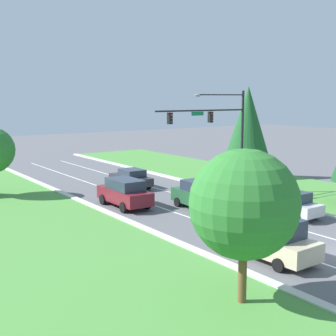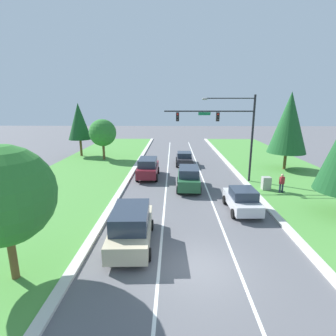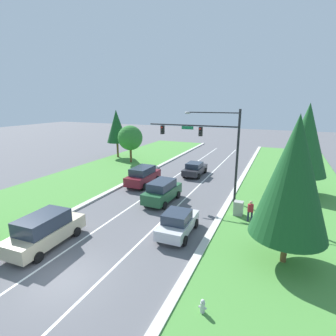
{
  "view_description": "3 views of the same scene",
  "coord_description": "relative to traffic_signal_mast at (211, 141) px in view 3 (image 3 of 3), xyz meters",
  "views": [
    {
      "loc": [
        -19.49,
        -12.83,
        7.6
      ],
      "look_at": [
        -1.06,
        13.65,
        2.7
      ],
      "focal_mm": 50.0,
      "sensor_mm": 36.0,
      "label": 1
    },
    {
      "loc": [
        -1.18,
        -10.52,
        7.26
      ],
      "look_at": [
        -1.61,
        10.91,
        2.03
      ],
      "focal_mm": 28.0,
      "sensor_mm": 36.0,
      "label": 2
    },
    {
      "loc": [
        9.43,
        -8.29,
        8.7
      ],
      "look_at": [
        -0.23,
        13.79,
        2.54
      ],
      "focal_mm": 28.0,
      "sensor_mm": 36.0,
      "label": 3
    }
  ],
  "objects": [
    {
      "name": "curb_strip_right",
      "position": [
        1.86,
        -13.81,
        -5.33
      ],
      "size": [
        0.5,
        90.0,
        0.15
      ],
      "color": "beige",
      "rests_on": "ground_plane"
    },
    {
      "name": "conifer_near_right_tree",
      "position": [
        7.67,
        4.84,
        -0.12
      ],
      "size": [
        4.14,
        4.14,
        8.6
      ],
      "color": "brown",
      "rests_on": "ground_plane"
    },
    {
      "name": "charcoal_sedan",
      "position": [
        -3.61,
        7.11,
        -4.59
      ],
      "size": [
        2.05,
        4.53,
        1.61
      ],
      "rotation": [
        0.0,
        0.0,
        -0.01
      ],
      "color": "#28282D",
      "rests_on": "ground_plane"
    },
    {
      "name": "conifer_mid_left_tree",
      "position": [
        -18.06,
        12.17,
        -0.48
      ],
      "size": [
        3.12,
        3.12,
        7.44
      ],
      "color": "brown",
      "rests_on": "ground_plane"
    },
    {
      "name": "lane_stripe_inner_left",
      "position": [
        -5.59,
        -13.81,
        -5.4
      ],
      "size": [
        0.14,
        81.0,
        0.01
      ],
      "color": "white",
      "rests_on": "ground_plane"
    },
    {
      "name": "lane_stripe_inner_right",
      "position": [
        -1.99,
        -13.81,
        -5.4
      ],
      "size": [
        0.14,
        81.0,
        0.01
      ],
      "color": "white",
      "rests_on": "ground_plane"
    },
    {
      "name": "conifer_far_right_tree",
      "position": [
        6.35,
        -7.8,
        -0.47
      ],
      "size": [
        4.01,
        4.01,
        8.15
      ],
      "color": "brown",
      "rests_on": "ground_plane"
    },
    {
      "name": "burgundy_suv",
      "position": [
        -7.51,
        1.32,
        -4.38
      ],
      "size": [
        2.11,
        4.8,
        1.98
      ],
      "rotation": [
        0.0,
        0.0,
        0.0
      ],
      "color": "maroon",
      "rests_on": "ground_plane"
    },
    {
      "name": "oak_near_left_tree",
      "position": [
        -14.21,
        9.82,
        -1.78
      ],
      "size": [
        3.52,
        3.52,
        5.4
      ],
      "color": "brown",
      "rests_on": "ground_plane"
    },
    {
      "name": "utility_cabinet",
      "position": [
        3.07,
        -2.55,
        -4.81
      ],
      "size": [
        0.7,
        0.6,
        1.19
      ],
      "color": "#9E9E99",
      "rests_on": "ground_plane"
    },
    {
      "name": "silver_sedan",
      "position": [
        -0.18,
        -7.15,
        -4.58
      ],
      "size": [
        2.07,
        4.16,
        1.67
      ],
      "rotation": [
        0.0,
        0.0,
        0.03
      ],
      "color": "silver",
      "rests_on": "ground_plane"
    },
    {
      "name": "ground_plane",
      "position": [
        -3.79,
        -13.81,
        -5.41
      ],
      "size": [
        160.0,
        160.0,
        0.0
      ],
      "primitive_type": "plane",
      "color": "#5B5B60"
    },
    {
      "name": "champagne_suv",
      "position": [
        -7.16,
        -11.75,
        -4.38
      ],
      "size": [
        2.36,
        5.15,
        2.04
      ],
      "rotation": [
        0.0,
        0.0,
        0.04
      ],
      "color": "beige",
      "rests_on": "ground_plane"
    },
    {
      "name": "traffic_signal_mast",
      "position": [
        0.0,
        0.0,
        0.0
      ],
      "size": [
        8.24,
        0.41,
        8.1
      ],
      "color": "black",
      "rests_on": "ground_plane"
    },
    {
      "name": "pedestrian",
      "position": [
        4.04,
        -3.39,
        -4.47
      ],
      "size": [
        0.43,
        0.33,
        1.69
      ],
      "rotation": [
        0.0,
        0.0,
        3.47
      ],
      "color": "#232842",
      "rests_on": "ground_plane"
    },
    {
      "name": "fire_hydrant",
      "position": [
        3.29,
        -13.11,
        -5.06
      ],
      "size": [
        0.34,
        0.2,
        0.7
      ],
      "color": "#B7B7BC",
      "rests_on": "ground_plane"
    },
    {
      "name": "forest_suv",
      "position": [
        -3.61,
        -2.25,
        -4.41
      ],
      "size": [
        2.18,
        4.61,
        1.95
      ],
      "rotation": [
        0.0,
        0.0,
        -0.04
      ],
      "color": "#235633",
      "rests_on": "ground_plane"
    }
  ]
}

